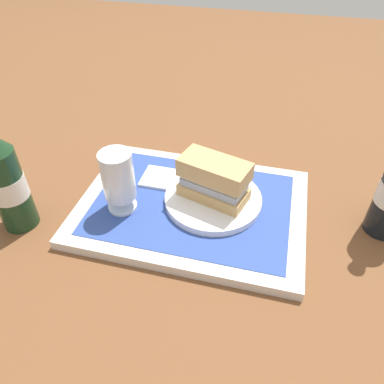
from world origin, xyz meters
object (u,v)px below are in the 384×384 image
(beer_glass, at_px, (118,178))
(beer_bottle, at_px, (5,180))
(plate, at_px, (213,199))
(sandwich, at_px, (212,179))

(beer_glass, height_order, beer_bottle, beer_bottle)
(beer_bottle, bearing_deg, beer_glass, -159.47)
(plate, distance_m, sandwich, 0.05)
(plate, xyz_separation_m, beer_glass, (0.17, 0.06, 0.06))
(plate, relative_size, sandwich, 1.33)
(beer_bottle, bearing_deg, sandwich, -159.78)
(sandwich, bearing_deg, beer_glass, 36.29)
(sandwich, distance_m, beer_glass, 0.17)
(plate, bearing_deg, sandwich, -16.41)
(beer_glass, relative_size, beer_bottle, 0.47)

